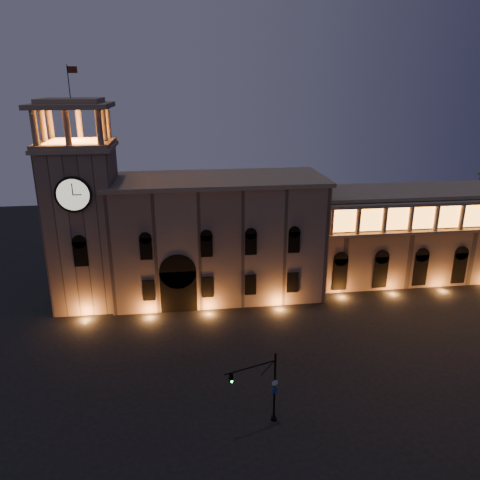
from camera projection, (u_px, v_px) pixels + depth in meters
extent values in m
plane|color=black|center=(254.00, 375.00, 51.15)|extent=(160.00, 160.00, 0.00)
cube|color=#806654|center=(218.00, 238.00, 68.81)|extent=(30.00, 12.00, 17.00)
cube|color=gray|center=(217.00, 179.00, 65.97)|extent=(30.80, 12.80, 0.60)
cube|color=black|center=(179.00, 290.00, 64.76)|extent=(5.00, 1.40, 6.00)
cylinder|color=black|center=(178.00, 270.00, 63.80)|extent=(5.00, 1.40, 5.00)
cube|color=orange|center=(179.00, 292.00, 64.64)|extent=(4.20, 0.20, 5.00)
cube|color=#806654|center=(85.00, 229.00, 64.76)|extent=(9.00, 9.00, 22.00)
cube|color=gray|center=(76.00, 147.00, 61.14)|extent=(9.80, 9.80, 0.50)
cylinder|color=black|center=(73.00, 195.00, 58.44)|extent=(4.60, 0.35, 4.60)
cylinder|color=beige|center=(73.00, 195.00, 58.31)|extent=(4.00, 0.12, 4.00)
cube|color=gray|center=(75.00, 143.00, 60.98)|extent=(9.40, 9.40, 0.50)
cube|color=orange|center=(75.00, 141.00, 60.88)|extent=(6.80, 6.80, 0.15)
cylinder|color=gray|center=(34.00, 128.00, 56.18)|extent=(0.76, 0.76, 4.20)
cylinder|color=gray|center=(67.00, 128.00, 56.65)|extent=(0.76, 0.76, 4.20)
cylinder|color=gray|center=(99.00, 127.00, 57.13)|extent=(0.76, 0.76, 4.20)
cylinder|color=gray|center=(50.00, 123.00, 63.31)|extent=(0.76, 0.76, 4.20)
cylinder|color=gray|center=(79.00, 122.00, 63.79)|extent=(0.76, 0.76, 4.20)
cylinder|color=gray|center=(108.00, 122.00, 64.26)|extent=(0.76, 0.76, 4.20)
cylinder|color=gray|center=(43.00, 125.00, 59.75)|extent=(0.76, 0.76, 4.20)
cylinder|color=gray|center=(104.00, 125.00, 60.69)|extent=(0.76, 0.76, 4.20)
cube|color=gray|center=(71.00, 106.00, 59.45)|extent=(9.80, 9.80, 0.60)
cube|color=gray|center=(71.00, 101.00, 59.25)|extent=(7.50, 7.50, 0.60)
cylinder|color=black|center=(69.00, 82.00, 58.51)|extent=(0.10, 0.10, 4.00)
plane|color=#532217|center=(72.00, 70.00, 58.14)|extent=(1.20, 0.00, 1.20)
cube|color=#7B624F|center=(427.00, 234.00, 75.40)|extent=(40.00, 10.00, 14.00)
cube|color=gray|center=(433.00, 190.00, 73.06)|extent=(40.60, 10.60, 0.50)
cube|color=gray|center=(447.00, 231.00, 69.49)|extent=(40.00, 1.20, 0.40)
cube|color=gray|center=(452.00, 203.00, 68.11)|extent=(40.00, 1.40, 0.50)
cube|color=orange|center=(447.00, 216.00, 69.30)|extent=(38.00, 0.15, 3.60)
cylinder|color=gray|center=(331.00, 221.00, 66.55)|extent=(0.70, 0.70, 4.00)
cylinder|color=gray|center=(358.00, 220.00, 67.04)|extent=(0.70, 0.70, 4.00)
cylinder|color=gray|center=(385.00, 219.00, 67.54)|extent=(0.70, 0.70, 4.00)
cylinder|color=gray|center=(411.00, 218.00, 68.04)|extent=(0.70, 0.70, 4.00)
cylinder|color=gray|center=(437.00, 217.00, 68.54)|extent=(0.70, 0.70, 4.00)
cylinder|color=gray|center=(462.00, 216.00, 69.04)|extent=(0.70, 0.70, 4.00)
cylinder|color=black|center=(275.00, 388.00, 43.19)|extent=(0.20, 0.20, 7.03)
cylinder|color=black|center=(274.00, 418.00, 44.27)|extent=(0.56, 0.56, 0.30)
sphere|color=black|center=(275.00, 355.00, 42.02)|extent=(0.28, 0.28, 0.28)
cylinder|color=black|center=(251.00, 367.00, 41.19)|extent=(4.81, 1.68, 0.12)
cube|color=black|center=(231.00, 378.00, 40.56)|extent=(0.37, 0.36, 0.85)
cylinder|color=#0CE53F|center=(232.00, 382.00, 40.52)|extent=(0.20, 0.13, 0.18)
cylinder|color=silver|center=(275.00, 383.00, 42.82)|extent=(0.58, 0.23, 0.60)
cylinder|color=navy|center=(275.00, 390.00, 43.08)|extent=(0.58, 0.23, 0.60)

